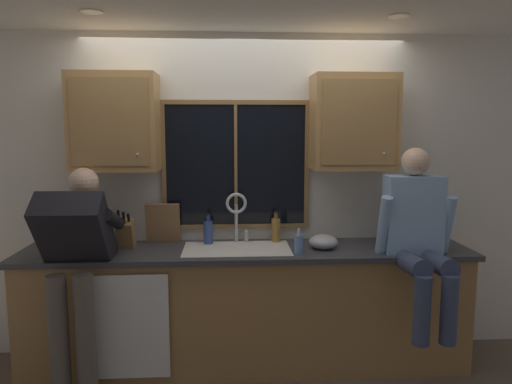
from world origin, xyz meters
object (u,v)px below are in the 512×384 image
Objects in this scene: person_standing at (76,258)px; soap_dispenser at (299,244)px; person_sitting_on_counter at (418,230)px; bottle_tall_clear at (276,229)px; knife_block at (126,234)px; bottle_green_glass at (208,232)px; cutting_board at (163,223)px; mixing_bowl at (323,242)px.

soap_dispenser is at bearing 5.19° from person_standing.
person_sitting_on_counter is 5.17× the size of bottle_tall_clear.
bottle_tall_clear is (-0.96, 0.47, -0.08)m from person_sitting_on_counter.
bottle_green_glass is at bearing 8.57° from knife_block.
knife_block is 1.36× the size of bottle_green_glass.
person_sitting_on_counter is at bearing 0.81° from person_standing.
cutting_board is 1.48× the size of mixing_bowl.
person_sitting_on_counter is 5.81× the size of mixing_bowl.
person_sitting_on_counter is 0.68m from mixing_bowl.
person_standing is at bearing -123.95° from knife_block.
knife_block reaches higher than bottle_green_glass.
bottle_tall_clear is (0.54, 0.04, 0.00)m from bottle_green_glass.
knife_block is at bearing -150.68° from cutting_board.
knife_block is at bearing -173.42° from bottle_tall_clear.
person_standing is 1.49m from bottle_tall_clear.
person_sitting_on_counter is 1.07m from bottle_tall_clear.
person_sitting_on_counter is 3.91× the size of cutting_board.
person_standing is 7.10× the size of mixing_bowl.
bottle_green_glass is at bearing 168.02° from mixing_bowl.
mixing_bowl is 0.26m from soap_dispenser.
knife_block reaches higher than soap_dispenser.
person_sitting_on_counter is at bearing -14.78° from cutting_board.
bottle_tall_clear is (-0.13, 0.37, 0.03)m from soap_dispenser.
cutting_board is (0.51, 0.52, 0.12)m from person_standing.
person_standing is 1.22× the size of person_sitting_on_counter.
cutting_board reaches higher than bottle_tall_clear.
knife_block is 1.48× the size of mixing_bowl.
mixing_bowl is at bearing 158.09° from person_sitting_on_counter.
person_standing is at bearing -179.19° from person_sitting_on_counter.
soap_dispenser is (-0.83, 0.11, -0.11)m from person_sitting_on_counter.
person_standing is at bearing -151.64° from bottle_green_glass.
person_sitting_on_counter reaches higher than soap_dispenser.
bottle_tall_clear is (1.40, 0.51, 0.07)m from person_standing.
person_sitting_on_counter is 1.91m from cutting_board.
mixing_bowl is at bearing -10.98° from cutting_board.
cutting_board is 1.32× the size of bottle_tall_clear.
bottle_tall_clear is at bearing -0.84° from cutting_board.
person_sitting_on_counter is at bearing -9.22° from knife_block.
knife_block is 1.16m from bottle_tall_clear.
bottle_green_glass reaches higher than soap_dispenser.
cutting_board is 1.70× the size of soap_dispenser.
mixing_bowl is (-0.62, 0.25, -0.13)m from person_sitting_on_counter.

